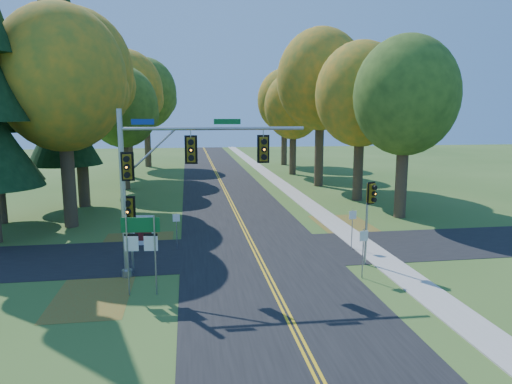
{
  "coord_description": "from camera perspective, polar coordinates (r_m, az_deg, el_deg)",
  "views": [
    {
      "loc": [
        -3.49,
        -21.5,
        7.36
      ],
      "look_at": [
        0.09,
        2.4,
        3.2
      ],
      "focal_mm": 32.0,
      "sensor_mm": 36.0,
      "label": 1
    }
  ],
  "objects": [
    {
      "name": "traffic_mast",
      "position": [
        20.63,
        -10.76,
        2.67
      ],
      "size": [
        8.35,
        0.75,
        7.57
      ],
      "rotation": [
        0.0,
        0.0,
        -0.02
      ],
      "color": "#9C9FA5",
      "rests_on": "ground"
    },
    {
      "name": "tree_e_d",
      "position": [
        55.85,
        4.75,
        10.63
      ],
      "size": [
        7.0,
        7.0,
        12.32
      ],
      "color": "#38281C",
      "rests_on": "ground"
    },
    {
      "name": "tree_e_a",
      "position": [
        33.83,
        18.26,
        11.27
      ],
      "size": [
        7.2,
        7.2,
        12.73
      ],
      "color": "#38281C",
      "rests_on": "ground"
    },
    {
      "name": "route_sign_cluster",
      "position": [
        19.08,
        -14.19,
        -5.76
      ],
      "size": [
        1.55,
        0.22,
        3.34
      ],
      "rotation": [
        0.0,
        0.0,
        -0.1
      ],
      "color": "gray",
      "rests_on": "ground"
    },
    {
      "name": "tree_e_e",
      "position": [
        66.59,
        3.64,
        11.32
      ],
      "size": [
        7.8,
        7.8,
        13.74
      ],
      "color": "#38281C",
      "rests_on": "ground"
    },
    {
      "name": "info_kiosk",
      "position": [
        26.58,
        -13.9,
        -4.7
      ],
      "size": [
        1.25,
        0.35,
        1.71
      ],
      "rotation": [
        0.0,
        0.0,
        -0.15
      ],
      "color": "silver",
      "rests_on": "ground"
    },
    {
      "name": "leaf_patch_w_far",
      "position": [
        20.3,
        -19.75,
        -12.06
      ],
      "size": [
        3.0,
        5.0,
        0.0
      ],
      "primitive_type": "cube",
      "color": "brown",
      "rests_on": "ground"
    },
    {
      "name": "road_cross",
      "position": [
        24.87,
        -0.08,
        -7.43
      ],
      "size": [
        60.0,
        6.0,
        0.02
      ],
      "primitive_type": "cube",
      "color": "black",
      "rests_on": "ground"
    },
    {
      "name": "centerline_left",
      "position": [
        22.97,
        0.41,
        -8.86
      ],
      "size": [
        0.1,
        160.0,
        0.01
      ],
      "primitive_type": "cube",
      "color": "gold",
      "rests_on": "road_main"
    },
    {
      "name": "reg_sign_e_south",
      "position": [
        21.12,
        13.28,
        -6.42
      ],
      "size": [
        0.43,
        0.14,
        2.29
      ],
      "rotation": [
        0.0,
        0.0,
        0.26
      ],
      "color": "gray",
      "rests_on": "ground"
    },
    {
      "name": "reg_sign_e_north",
      "position": [
        25.44,
        11.96,
        -3.71
      ],
      "size": [
        0.43,
        0.09,
        2.23
      ],
      "rotation": [
        0.0,
        0.0,
        0.13
      ],
      "color": "gray",
      "rests_on": "ground"
    },
    {
      "name": "reg_sign_w",
      "position": [
        25.42,
        -9.91,
        -3.98
      ],
      "size": [
        0.39,
        0.07,
        2.02
      ],
      "rotation": [
        0.0,
        0.0,
        0.09
      ],
      "color": "gray",
      "rests_on": "ground"
    },
    {
      "name": "east_signal_pole",
      "position": [
        22.59,
        14.08,
        -1.27
      ],
      "size": [
        0.45,
        0.55,
        4.15
      ],
      "rotation": [
        0.0,
        0.0,
        0.43
      ],
      "color": "#96999F",
      "rests_on": "ground"
    },
    {
      "name": "tree_w_e",
      "position": [
        65.87,
        -13.56,
        11.86
      ],
      "size": [
        8.4,
        8.4,
        14.97
      ],
      "color": "#38281C",
      "rests_on": "ground"
    },
    {
      "name": "leaf_patch_e",
      "position": [
        30.27,
        11.66,
        -4.5
      ],
      "size": [
        3.5,
        8.0,
        0.0
      ],
      "primitive_type": "cube",
      "color": "brown",
      "rests_on": "ground"
    },
    {
      "name": "sidewalk_east",
      "position": [
        24.7,
        15.15,
        -7.85
      ],
      "size": [
        1.6,
        160.0,
        0.06
      ],
      "primitive_type": "cube",
      "color": "#9E998E",
      "rests_on": "ground"
    },
    {
      "name": "tree_w_d",
      "position": [
        55.14,
        -15.79,
        11.92
      ],
      "size": [
        8.2,
        8.2,
        14.56
      ],
      "color": "#38281C",
      "rests_on": "ground"
    },
    {
      "name": "pine_c",
      "position": [
        38.76,
        -23.3,
        12.44
      ],
      "size": [
        5.6,
        5.6,
        20.56
      ],
      "color": "#38281C",
      "rests_on": "ground"
    },
    {
      "name": "road_main",
      "position": [
        22.99,
        0.66,
        -8.88
      ],
      "size": [
        8.0,
        160.0,
        0.02
      ],
      "primitive_type": "cube",
      "color": "black",
      "rests_on": "ground"
    },
    {
      "name": "centerline_right",
      "position": [
        23.0,
        0.91,
        -8.83
      ],
      "size": [
        0.1,
        160.0,
        0.01
      ],
      "primitive_type": "cube",
      "color": "gold",
      "rests_on": "road_main"
    },
    {
      "name": "tree_e_c",
      "position": [
        47.24,
        8.16,
        13.67
      ],
      "size": [
        8.8,
        8.8,
        15.79
      ],
      "color": "#38281C",
      "rests_on": "ground"
    },
    {
      "name": "leaf_patch_w_near",
      "position": [
        26.71,
        -14.76,
        -6.55
      ],
      "size": [
        4.0,
        6.0,
        0.0
      ],
      "primitive_type": "cube",
      "color": "brown",
      "rests_on": "ground"
    },
    {
      "name": "tree_e_b",
      "position": [
        39.83,
        13.04,
        11.73
      ],
      "size": [
        7.6,
        7.6,
        13.33
      ],
      "color": "#38281C",
      "rests_on": "ground"
    },
    {
      "name": "tree_w_c",
      "position": [
        46.37,
        -16.29,
        10.1
      ],
      "size": [
        6.8,
        6.8,
        11.91
      ],
      "color": "#38281C",
      "rests_on": "ground"
    },
    {
      "name": "tree_w_b",
      "position": [
        38.79,
        -21.38,
        13.56
      ],
      "size": [
        8.6,
        8.6,
        15.38
      ],
      "color": "#38281C",
      "rests_on": "ground"
    },
    {
      "name": "tree_w_a",
      "position": [
        31.88,
        -22.98,
        12.83
      ],
      "size": [
        8.0,
        8.0,
        14.15
      ],
      "color": "#38281C",
      "rests_on": "ground"
    },
    {
      "name": "ground",
      "position": [
        22.99,
        0.66,
        -8.9
      ],
      "size": [
        160.0,
        160.0,
        0.0
      ],
      "primitive_type": "plane",
      "color": "#2F531D",
      "rests_on": "ground"
    },
    {
      "name": "ped_signal_pole",
      "position": [
        21.52,
        -15.53,
        -2.97
      ],
      "size": [
        0.58,
        0.67,
        3.69
      ],
      "rotation": [
        0.0,
        0.0,
        -0.1
      ],
      "color": "gray",
      "rests_on": "ground"
    }
  ]
}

